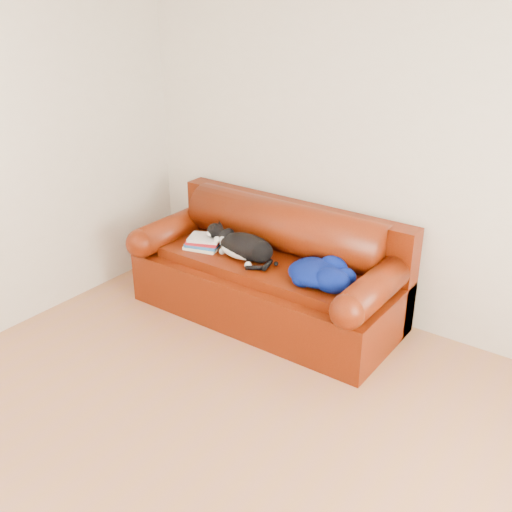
{
  "coord_description": "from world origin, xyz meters",
  "views": [
    {
      "loc": [
        1.64,
        -1.96,
        2.44
      ],
      "look_at": [
        -0.75,
        1.35,
        0.57
      ],
      "focal_mm": 42.0,
      "sensor_mm": 36.0,
      "label": 1
    }
  ],
  "objects_px": {
    "sofa_base": "(267,288)",
    "cat": "(245,247)",
    "blanket": "(320,272)",
    "book_stack": "(204,242)"
  },
  "relations": [
    {
      "from": "sofa_base",
      "to": "cat",
      "type": "relative_size",
      "value": 3.19
    },
    {
      "from": "cat",
      "to": "blanket",
      "type": "relative_size",
      "value": 1.24
    },
    {
      "from": "sofa_base",
      "to": "blanket",
      "type": "distance_m",
      "value": 0.64
    },
    {
      "from": "sofa_base",
      "to": "blanket",
      "type": "height_order",
      "value": "blanket"
    },
    {
      "from": "sofa_base",
      "to": "book_stack",
      "type": "distance_m",
      "value": 0.62
    },
    {
      "from": "sofa_base",
      "to": "cat",
      "type": "xyz_separation_m",
      "value": [
        -0.14,
        -0.1,
        0.36
      ]
    },
    {
      "from": "book_stack",
      "to": "cat",
      "type": "xyz_separation_m",
      "value": [
        0.38,
        0.03,
        0.04
      ]
    },
    {
      "from": "sofa_base",
      "to": "cat",
      "type": "distance_m",
      "value": 0.39
    },
    {
      "from": "book_stack",
      "to": "blanket",
      "type": "xyz_separation_m",
      "value": [
        1.05,
        0.03,
        0.02
      ]
    },
    {
      "from": "book_stack",
      "to": "cat",
      "type": "distance_m",
      "value": 0.39
    }
  ]
}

